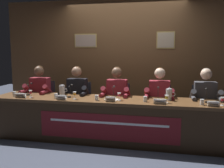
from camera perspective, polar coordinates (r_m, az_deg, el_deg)
ground_plane at (r=4.48m, az=0.00°, el=-12.44°), size 12.00×12.00×0.00m
wall_back_panelled at (r=5.48m, az=2.86°, el=5.19°), size 5.36×0.14×2.60m
conference_table at (r=4.23m, az=-0.32°, el=-6.53°), size 4.16×0.73×0.72m
chair_far_left at (r=5.37m, az=-15.08°, el=-4.38°), size 0.44×0.44×0.91m
panelist_far_left at (r=5.15m, az=-16.20°, el=-1.82°), size 0.51×0.48×1.23m
nameplate_far_left at (r=4.64m, az=-19.84°, el=-2.42°), size 0.20×0.06×0.08m
juice_glass_far_left at (r=4.61m, az=-17.80°, el=-1.81°), size 0.06×0.06×0.12m
water_cup_far_left at (r=4.83m, az=-21.04°, el=-2.12°), size 0.06×0.06×0.08m
microphone_far_left at (r=4.87m, az=-18.05°, el=-1.47°), size 0.06×0.17×0.22m
chair_left at (r=5.07m, az=-7.26°, el=-4.90°), size 0.44×0.44×0.91m
panelist_left at (r=4.83m, az=-8.11°, el=-2.20°), size 0.51×0.48×1.23m
nameplate_left at (r=4.25m, az=-11.28°, el=-3.00°), size 0.16×0.06×0.08m
juice_glass_left at (r=4.28m, az=-8.39°, el=-2.23°), size 0.06×0.06×0.12m
water_cup_left at (r=4.38m, az=-12.42°, el=-2.74°), size 0.06×0.06×0.08m
microphone_left at (r=4.48m, az=-9.36°, el=-1.96°), size 0.06×0.17×0.22m
chair_center at (r=4.87m, az=1.37°, el=-5.35°), size 0.44×0.44×0.91m
panelist_center at (r=4.62m, az=0.91°, el=-2.57°), size 0.51×0.48×1.23m
nameplate_center at (r=4.04m, az=-0.35°, el=-3.43°), size 0.16×0.06×0.08m
juice_glass_center at (r=4.14m, az=1.58°, el=-2.50°), size 0.06×0.06×0.12m
water_cup_center at (r=4.15m, az=-3.46°, el=-3.15°), size 0.06×0.06×0.08m
microphone_center at (r=4.24m, az=0.28°, el=-2.41°), size 0.06×0.17×0.22m
chair_right at (r=4.79m, az=10.52°, el=-5.71°), size 0.44×0.44×0.91m
panelist_right at (r=4.54m, az=10.53°, el=-2.90°), size 0.51×0.48×1.23m
nameplate_right at (r=3.93m, az=10.69°, el=-3.88°), size 0.19×0.06×0.08m
juice_glass_right at (r=4.02m, az=12.13°, el=-2.98°), size 0.06×0.06×0.12m
water_cup_right at (r=4.07m, az=7.47°, el=-3.42°), size 0.06×0.06×0.08m
microphone_right at (r=4.20m, az=10.27°, el=-2.64°), size 0.06×0.17×0.22m
chair_far_right at (r=4.83m, az=19.74°, el=-5.92°), size 0.44×0.44×0.91m
panelist_far_right at (r=4.58m, az=20.22°, el=-3.14°), size 0.51×0.48×1.23m
nameplate_far_right at (r=3.98m, az=21.80°, el=-4.16°), size 0.17×0.06×0.08m
juice_glass_far_right at (r=4.10m, az=23.52°, el=-3.25°), size 0.06×0.06×0.12m
water_cup_far_right at (r=4.05m, az=19.52°, el=-3.88°), size 0.06×0.06×0.08m
microphone_far_right at (r=4.26m, az=20.44°, el=-2.86°), size 0.06×0.17×0.22m
water_pitcher_left_side at (r=4.64m, az=-11.12°, el=-1.42°), size 0.15×0.10×0.21m
water_pitcher_right_side at (r=4.25m, az=12.68°, el=-2.29°), size 0.15×0.10×0.21m
document_stack_center at (r=4.18m, az=-0.12°, el=-3.50°), size 0.21×0.16×0.01m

